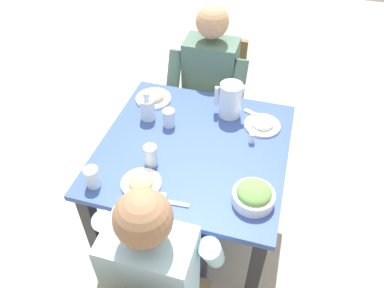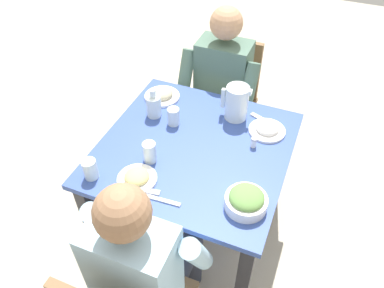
{
  "view_description": "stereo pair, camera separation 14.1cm",
  "coord_description": "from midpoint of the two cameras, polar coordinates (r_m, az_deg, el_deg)",
  "views": [
    {
      "loc": [
        -0.36,
        1.29,
        2.01
      ],
      "look_at": [
        -0.0,
        0.04,
        0.79
      ],
      "focal_mm": 35.1,
      "sensor_mm": 36.0,
      "label": 1
    },
    {
      "loc": [
        -0.49,
        1.24,
        2.01
      ],
      "look_at": [
        -0.0,
        0.04,
        0.79
      ],
      "focal_mm": 35.1,
      "sensor_mm": 36.0,
      "label": 2
    }
  ],
  "objects": [
    {
      "name": "diner_far",
      "position": [
        1.59,
        -7.42,
        -17.65
      ],
      "size": [
        0.48,
        0.53,
        1.15
      ],
      "color": "#9EC6E0",
      "rests_on": "ground_plane"
    },
    {
      "name": "ground_plane",
      "position": [
        2.42,
        -1.53,
        -12.99
      ],
      "size": [
        8.0,
        8.0,
        0.0
      ],
      "primitive_type": "plane",
      "color": "#B7AD99"
    },
    {
      "name": "plate_beans",
      "position": [
        2.15,
        -7.79,
        7.06
      ],
      "size": [
        0.2,
        0.2,
        0.06
      ],
      "color": "white",
      "rests_on": "dining_table"
    },
    {
      "name": "water_glass_by_pitcher",
      "position": [
        1.95,
        -5.61,
        3.89
      ],
      "size": [
        0.06,
        0.06,
        0.1
      ],
      "primitive_type": "cylinder",
      "color": "silver",
      "rests_on": "dining_table"
    },
    {
      "name": "fork_near",
      "position": [
        1.66,
        -9.32,
        -7.63
      ],
      "size": [
        0.17,
        0.06,
        0.01
      ],
      "primitive_type": "cube",
      "rotation": [
        0.0,
        0.0,
        0.18
      ],
      "color": "silver",
      "rests_on": "dining_table"
    },
    {
      "name": "plate_yoghurt",
      "position": [
        1.97,
        8.66,
        2.99
      ],
      "size": [
        0.19,
        0.19,
        0.05
      ],
      "color": "white",
      "rests_on": "dining_table"
    },
    {
      "name": "knife_near",
      "position": [
        1.62,
        -6.24,
        -8.88
      ],
      "size": [
        0.19,
        0.03,
        0.01
      ],
      "primitive_type": "cube",
      "rotation": [
        0.0,
        0.0,
        0.06
      ],
      "color": "silver",
      "rests_on": "dining_table"
    },
    {
      "name": "water_glass_far_right",
      "position": [
        1.75,
        -8.6,
        -1.81
      ],
      "size": [
        0.06,
        0.06,
        0.11
      ],
      "primitive_type": "cylinder",
      "color": "silver",
      "rests_on": "dining_table"
    },
    {
      "name": "plate_fries",
      "position": [
        1.69,
        -10.14,
        -5.79
      ],
      "size": [
        0.18,
        0.18,
        0.05
      ],
      "color": "white",
      "rests_on": "dining_table"
    },
    {
      "name": "water_glass_far_left",
      "position": [
        1.72,
        -17.2,
        -4.94
      ],
      "size": [
        0.07,
        0.07,
        0.1
      ],
      "primitive_type": "cylinder",
      "color": "silver",
      "rests_on": "dining_table"
    },
    {
      "name": "water_pitcher",
      "position": [
        1.98,
        3.81,
        6.66
      ],
      "size": [
        0.16,
        0.12,
        0.19
      ],
      "color": "silver",
      "rests_on": "dining_table"
    },
    {
      "name": "diner_near",
      "position": [
        2.37,
        0.49,
        7.68
      ],
      "size": [
        0.48,
        0.53,
        1.15
      ],
      "color": "#4C6B5B",
      "rests_on": "ground_plane"
    },
    {
      "name": "salad_bowl",
      "position": [
        1.6,
        6.85,
        -7.84
      ],
      "size": [
        0.18,
        0.18,
        0.09
      ],
      "color": "white",
      "rests_on": "dining_table"
    },
    {
      "name": "dining_table",
      "position": [
        1.94,
        -1.86,
        -2.96
      ],
      "size": [
        0.91,
        0.91,
        0.73
      ],
      "color": "#334C99",
      "rests_on": "ground_plane"
    },
    {
      "name": "fork_far",
      "position": [
        2.04,
        8.05,
        4.2
      ],
      "size": [
        0.17,
        0.09,
        0.01
      ],
      "primitive_type": "cube",
      "rotation": [
        0.0,
        0.0,
        -0.38
      ],
      "color": "silver",
      "rests_on": "dining_table"
    },
    {
      "name": "oil_carafe",
      "position": [
        2.0,
        -8.77,
        5.15
      ],
      "size": [
        0.08,
        0.08,
        0.16
      ],
      "color": "silver",
      "rests_on": "dining_table"
    },
    {
      "name": "salt_shaker",
      "position": [
        1.87,
        6.94,
        0.87
      ],
      "size": [
        0.03,
        0.03,
        0.05
      ],
      "color": "white",
      "rests_on": "dining_table"
    },
    {
      "name": "chair_near",
      "position": [
        2.61,
        1.68,
        7.61
      ],
      "size": [
        0.4,
        0.4,
        0.86
      ],
      "color": "brown",
      "rests_on": "ground_plane"
    }
  ]
}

